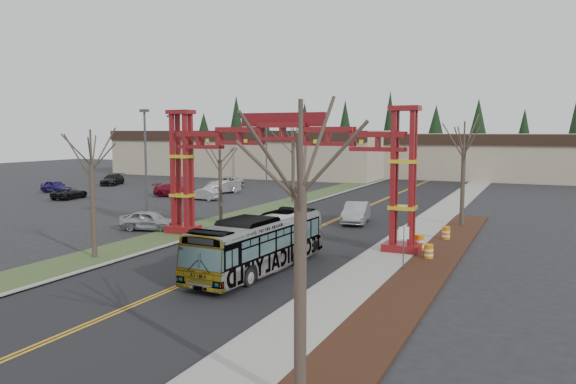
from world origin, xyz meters
The scene contains 35 objects.
ground centered at (0.00, 0.00, 0.00)m, with size 200.00×200.00×0.00m, color black.
road centered at (0.00, 25.00, 0.01)m, with size 12.00×110.00×0.02m, color black.
lane_line_left centered at (-0.12, 25.00, 0.03)m, with size 0.12×100.00×0.01m, color gold.
lane_line_right centered at (0.12, 25.00, 0.03)m, with size 0.12×100.00×0.01m, color gold.
curb_right centered at (6.15, 25.00, 0.07)m, with size 0.30×110.00×0.15m, color #979792.
sidewalk_right centered at (7.60, 25.00, 0.08)m, with size 2.60×110.00×0.14m, color gray.
landscape_strip centered at (10.20, 10.00, 0.06)m, with size 2.60×50.00×0.12m, color black.
grass_median centered at (-8.00, 25.00, 0.04)m, with size 4.00×110.00×0.08m, color #354924.
curb_left centered at (-6.15, 25.00, 0.07)m, with size 0.30×110.00×0.15m, color #979792.
gateway_arch centered at (0.00, 18.00, 5.98)m, with size 18.20×1.60×8.90m.
retail_building_west centered at (-30.00, 71.96, 3.76)m, with size 46.00×22.30×7.50m.
retail_building_east centered at (10.00, 79.95, 3.51)m, with size 38.00×20.30×7.00m.
conifer_treeline centered at (0.25, 92.00, 6.49)m, with size 116.10×5.60×13.00m.
transit_bus centered at (2.15, 10.44, 1.48)m, with size 2.49×10.65×2.97m, color #B4B5BC.
silver_sedan centered at (2.02, 27.69, 0.84)m, with size 1.77×5.09×1.68m, color #A5A8AD.
parked_car_near_a centered at (-11.00, 18.00, 0.76)m, with size 1.78×4.44×1.51m, color #A3A6AA.
parked_car_near_b centered at (-17.71, 35.56, 0.63)m, with size 1.34×3.85×1.27m, color silver.
parked_car_near_c centered at (-31.66, 30.36, 0.61)m, with size 2.03×4.41×1.23m, color black.
parked_car_mid_a centered at (-22.26, 36.95, 0.75)m, with size 2.10×5.16×1.50m, color maroon.
parked_car_mid_b centered at (-37.96, 34.30, 0.75)m, with size 1.77×4.40×1.50m, color navy.
parked_car_far_a centered at (-19.22, 41.99, 0.76)m, with size 1.60×4.60×1.51m, color #B2B3BA.
parked_car_far_b centered at (-21.83, 47.13, 0.76)m, with size 2.54×5.50×1.53m, color silver.
parked_car_far_c centered at (-38.70, 44.94, 0.75)m, with size 2.10×5.17×1.50m, color black.
bare_tree_median_near centered at (-8.00, 9.17, 5.46)m, with size 3.03×3.03×7.49m.
bare_tree_median_mid centered at (-8.00, 23.23, 5.09)m, with size 2.91×2.91×7.04m.
bare_tree_median_far centered at (-8.00, 37.65, 6.26)m, with size 3.50×3.50×8.61m.
bare_tree_right_near centered at (10.00, -2.30, 5.94)m, with size 3.36×3.36×8.19m.
bare_tree_right_far centered at (10.00, 29.56, 5.87)m, with size 3.41×3.41×8.16m.
light_pole_near centered at (-17.92, 26.33, 5.44)m, with size 0.82×0.41×9.41m.
light_pole_mid centered at (-31.33, 48.46, 5.54)m, with size 0.83×0.42×9.58m.
light_pole_far centered at (-21.02, 57.34, 5.20)m, with size 0.78×0.39×8.99m.
street_sign centered at (9.09, 13.62, 1.71)m, with size 0.51×0.26×2.38m.
barrel_south centered at (9.86, 16.78, 0.47)m, with size 0.50×0.50×0.93m.
barrel_mid centered at (8.90, 18.84, 0.53)m, with size 0.57×0.57×1.05m.
barrel_north centered at (9.84, 23.07, 0.49)m, with size 0.53×0.53×0.99m.
Camera 1 is at (15.63, -15.40, 7.38)m, focal length 35.00 mm.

